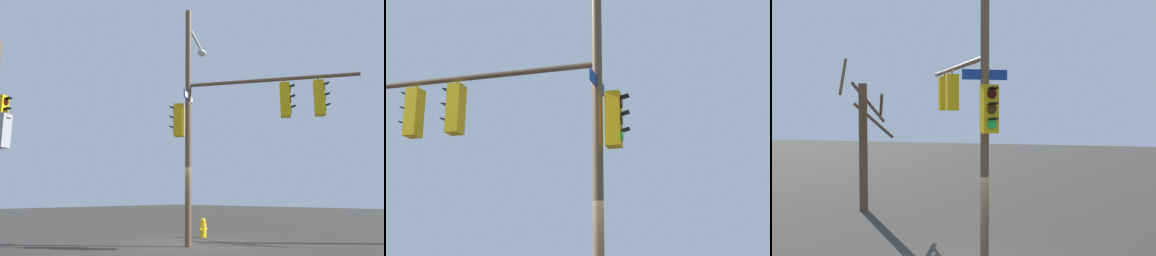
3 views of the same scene
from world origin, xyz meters
The scene contains 2 objects.
main_signal_pole_assembly centered at (-0.32, 1.33, 4.57)m, with size 3.20×6.23×8.02m.
bare_tree_across_street centered at (-5.62, 6.12, 2.84)m, with size 2.27×2.24×6.17m.
Camera 3 is at (2.35, -9.72, 4.10)m, focal length 40.69 mm.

